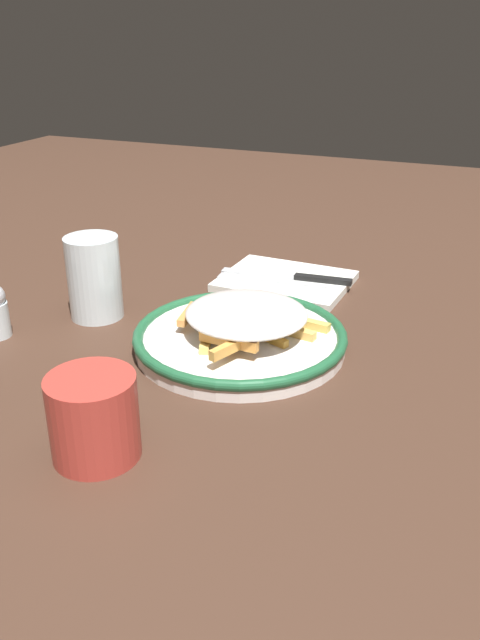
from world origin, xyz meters
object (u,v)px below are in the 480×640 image
object	(u,v)px
coffee_mug	(95,416)
water_glass	(94,278)
plate	(240,338)
fries_heap	(247,315)
knife	(297,277)
napkin	(285,281)
fork	(272,281)

from	to	relation	value
coffee_mug	water_glass	bearing A→B (deg)	33.99
coffee_mug	plate	bearing A→B (deg)	-8.87
fries_heap	coffee_mug	xyz separation A→B (m)	(-0.27, 0.05, -0.00)
knife	coffee_mug	bearing A→B (deg)	175.31
napkin	fork	size ratio (longest dim) A/B	1.11
plate	coffee_mug	bearing A→B (deg)	171.13
plate	knife	xyz separation A→B (m)	(0.23, 0.00, 0.00)
napkin	water_glass	size ratio (longest dim) A/B	1.68
fork	water_glass	xyz separation A→B (m)	(-0.19, 0.20, 0.04)
fork	knife	world-z (taller)	knife
fork	water_glass	distance (m)	0.27
fries_heap	fork	bearing A→B (deg)	10.98
knife	coffee_mug	world-z (taller)	coffee_mug
fork	knife	xyz separation A→B (m)	(0.03, -0.03, 0.00)
fries_heap	napkin	size ratio (longest dim) A/B	1.16
plate	napkin	distance (m)	0.23
fries_heap	knife	xyz separation A→B (m)	(0.23, 0.01, -0.03)
coffee_mug	napkin	bearing A→B (deg)	-2.52
plate	knife	distance (m)	0.23
fork	fries_heap	bearing A→B (deg)	-169.02
fries_heap	coffee_mug	bearing A→B (deg)	170.02
plate	fries_heap	size ratio (longest dim) A/B	1.20
fries_heap	napkin	distance (m)	0.23
fries_heap	fork	distance (m)	0.20
napkin	knife	world-z (taller)	knife
napkin	fork	bearing A→B (deg)	157.37
fries_heap	fork	size ratio (longest dim) A/B	1.29
plate	fries_heap	distance (m)	0.03
napkin	knife	bearing A→B (deg)	-84.78
plate	knife	world-z (taller)	plate
water_glass	fries_heap	bearing A→B (deg)	-91.66
fork	water_glass	bearing A→B (deg)	133.90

